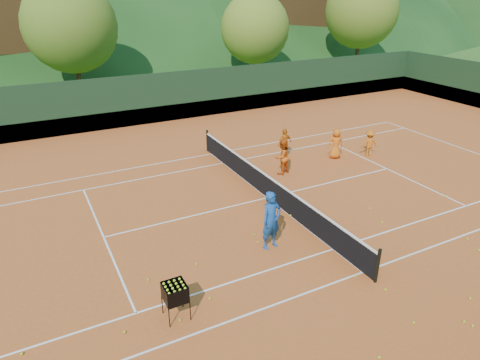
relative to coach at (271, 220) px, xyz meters
name	(u,v)px	position (x,y,z in m)	size (l,w,h in m)	color
ground	(268,198)	(1.71, 3.05, -0.99)	(400.00, 400.00, 0.00)	#2D531A
clay_court	(268,198)	(1.71, 3.05, -0.98)	(40.00, 24.00, 0.02)	#B54E1D
coach	(271,220)	(0.00, 0.00, 0.00)	(0.71, 0.47, 1.95)	#174A97
student_a	(282,157)	(3.49, 4.86, -0.17)	(0.78, 0.61, 1.61)	#E15C14
student_b	(285,143)	(4.68, 6.45, -0.24)	(0.86, 0.36, 1.47)	orange
student_c	(336,144)	(6.85, 5.27, -0.23)	(0.72, 0.47, 1.48)	orange
student_d	(369,143)	(8.51, 4.76, -0.33)	(0.84, 0.48, 1.30)	#D06112
tennis_ball_0	(356,276)	(1.39, -2.50, -0.94)	(0.07, 0.07, 0.07)	#ADD423
tennis_ball_1	(22,354)	(-7.36, -1.21, -0.94)	(0.07, 0.07, 0.07)	#ADD423
tennis_ball_2	(467,239)	(6.02, -2.68, -0.94)	(0.07, 0.07, 0.07)	#ADD423
tennis_ball_4	(370,208)	(4.65, 0.44, -0.94)	(0.07, 0.07, 0.07)	#ADD423
tennis_ball_5	(291,215)	(1.69, 1.37, -0.94)	(0.07, 0.07, 0.07)	#ADD423
tennis_ball_6	(470,298)	(3.44, -4.67, -0.94)	(0.07, 0.07, 0.07)	#ADD423
tennis_ball_7	(196,264)	(-2.50, 0.17, -0.94)	(0.07, 0.07, 0.07)	#ADD423
tennis_ball_8	(148,280)	(-4.02, 0.09, -0.94)	(0.07, 0.07, 0.07)	#ADD423
tennis_ball_9	(479,250)	(5.75, -3.28, -0.94)	(0.07, 0.07, 0.07)	#ADD423
tennis_ball_10	(258,242)	(-0.26, 0.37, -0.94)	(0.07, 0.07, 0.07)	#ADD423
tennis_ball_11	(447,196)	(8.09, -0.21, -0.94)	(0.07, 0.07, 0.07)	#ADD423
tennis_ball_12	(379,357)	(-0.18, -5.06, -0.94)	(0.07, 0.07, 0.07)	#ADD423
tennis_ball_14	(344,233)	(2.64, -0.47, -0.94)	(0.07, 0.07, 0.07)	#ADD423
tennis_ball_15	(255,235)	(-0.13, 0.82, -0.94)	(0.07, 0.07, 0.07)	#ADD423
tennis_ball_16	(180,320)	(-3.77, -1.86, -0.94)	(0.07, 0.07, 0.07)	#ADD423
tennis_ball_19	(473,326)	(2.59, -5.38, -0.94)	(0.07, 0.07, 0.07)	#ADD423
tennis_ball_20	(385,290)	(1.69, -3.36, -0.94)	(0.07, 0.07, 0.07)	#ADD423
tennis_ball_21	(464,322)	(2.52, -5.19, -0.94)	(0.07, 0.07, 0.07)	#ADD423
tennis_ball_22	(414,323)	(1.37, -4.63, -0.94)	(0.07, 0.07, 0.07)	#ADD423
tennis_ball_23	(124,332)	(-5.11, -1.62, -0.94)	(0.07, 0.07, 0.07)	#ADD423
tennis_ball_26	(382,222)	(4.31, -0.54, -0.94)	(0.07, 0.07, 0.07)	#ADD423
tennis_ball_27	(210,298)	(-2.78, -1.45, -0.94)	(0.07, 0.07, 0.07)	#ADD423
court_lines	(268,198)	(1.71, 3.05, -0.97)	(23.83, 11.03, 0.00)	white
tennis_net	(268,186)	(1.71, 3.05, -0.47)	(0.10, 12.07, 1.10)	black
perimeter_fence	(268,169)	(1.71, 3.05, 0.27)	(40.40, 24.24, 3.00)	black
ball_hopper	(175,293)	(-3.79, -1.66, -0.23)	(0.57, 0.57, 1.00)	black
chalet_mid	(152,14)	(7.71, 37.05, 4.00)	(12.65, 8.82, 11.45)	beige
chalet_right	(285,10)	(21.71, 33.05, 4.26)	(11.50, 8.82, 11.91)	beige
tree_b	(71,26)	(-2.29, 23.05, 4.20)	(6.40, 6.40, 8.40)	#402719
tree_c	(255,29)	(11.71, 22.05, 3.55)	(5.60, 5.60, 7.35)	#3E2819
tree_d	(361,11)	(23.71, 23.05, 4.53)	(6.80, 6.80, 8.93)	#3E2618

